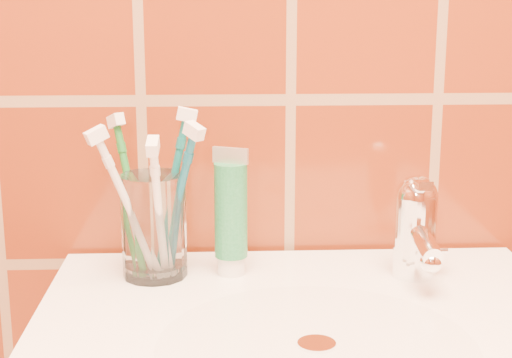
{
  "coord_description": "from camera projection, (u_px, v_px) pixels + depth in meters",
  "views": [
    {
      "loc": [
        -0.09,
        0.25,
        1.17
      ],
      "look_at": [
        -0.05,
        1.08,
        0.97
      ],
      "focal_mm": 55.0,
      "sensor_mm": 36.0,
      "label": 1
    }
  ],
  "objects": [
    {
      "name": "toothbrush_3",
      "position": [
        177.0,
        203.0,
        0.88
      ],
      "size": [
        0.14,
        0.14,
        0.2
      ],
      "primitive_type": null,
      "rotation": [
        0.34,
        0.0,
        0.77
      ],
      "color": "#0C536C",
      "rests_on": "glass_tumbler"
    },
    {
      "name": "toothbrush_1",
      "position": [
        171.0,
        193.0,
        0.9
      ],
      "size": [
        0.07,
        0.07,
        0.2
      ],
      "primitive_type": null,
      "rotation": [
        0.22,
        0.0,
        1.63
      ],
      "color": "#0B5F62",
      "rests_on": "glass_tumbler"
    },
    {
      "name": "toothbrush_0",
      "position": [
        129.0,
        207.0,
        0.86
      ],
      "size": [
        0.15,
        0.13,
        0.2
      ],
      "primitive_type": null,
      "rotation": [
        0.38,
        0.0,
        -1.06
      ],
      "color": "silver",
      "rests_on": "glass_tumbler"
    },
    {
      "name": "toothbrush_2",
      "position": [
        159.0,
        212.0,
        0.86
      ],
      "size": [
        0.03,
        0.15,
        0.2
      ],
      "primitive_type": null,
      "rotation": [
        0.37,
        0.0,
        -0.05
      ],
      "color": "white",
      "rests_on": "glass_tumbler"
    },
    {
      "name": "toothbrush_4",
      "position": [
        132.0,
        196.0,
        0.91
      ],
      "size": [
        0.13,
        0.15,
        0.2
      ],
      "primitive_type": null,
      "rotation": [
        0.35,
        0.0,
        -2.53
      ],
      "color": "#1C6A28",
      "rests_on": "glass_tumbler"
    },
    {
      "name": "faucet",
      "position": [
        416.0,
        224.0,
        0.89
      ],
      "size": [
        0.05,
        0.11,
        0.12
      ],
      "color": "white",
      "rests_on": "pedestal_sink"
    },
    {
      "name": "glass_tumbler",
      "position": [
        154.0,
        226.0,
        0.9
      ],
      "size": [
        0.09,
        0.09,
        0.12
      ],
      "primitive_type": "cylinder",
      "rotation": [
        0.0,
        0.0,
        -0.3
      ],
      "color": "white",
      "rests_on": "pedestal_sink"
    },
    {
      "name": "toothpaste_tube",
      "position": [
        231.0,
        216.0,
        0.9
      ],
      "size": [
        0.04,
        0.04,
        0.15
      ],
      "rotation": [
        0.0,
        0.0,
        -0.4
      ],
      "color": "white",
      "rests_on": "pedestal_sink"
    }
  ]
}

